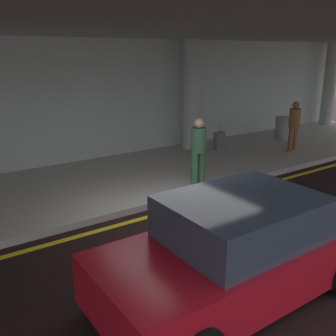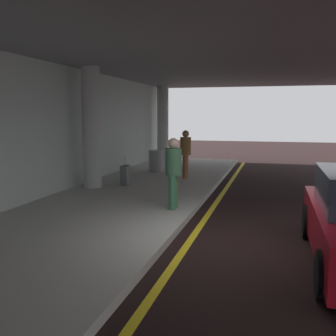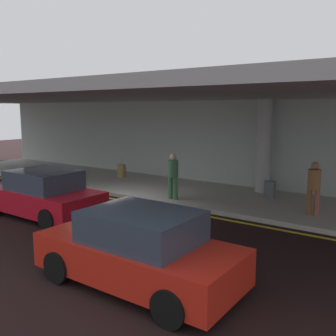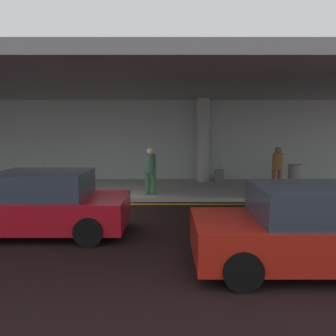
{
  "view_description": "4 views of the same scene",
  "coord_description": "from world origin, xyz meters",
  "px_view_note": "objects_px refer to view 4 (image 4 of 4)",
  "views": [
    {
      "loc": [
        -4.1,
        -5.73,
        3.4
      ],
      "look_at": [
        0.8,
        1.35,
        0.76
      ],
      "focal_mm": 40.71,
      "sensor_mm": 36.0,
      "label": 1
    },
    {
      "loc": [
        -7.27,
        -0.82,
        2.36
      ],
      "look_at": [
        2.32,
        1.75,
        1.05
      ],
      "focal_mm": 43.11,
      "sensor_mm": 36.0,
      "label": 2
    },
    {
      "loc": [
        9.46,
        -9.6,
        3.4
      ],
      "look_at": [
        1.11,
        2.18,
        1.15
      ],
      "focal_mm": 40.26,
      "sensor_mm": 36.0,
      "label": 3
    },
    {
      "loc": [
        2.44,
        -9.93,
        2.52
      ],
      "look_at": [
        2.44,
        1.86,
        1.07
      ],
      "focal_mm": 34.87,
      "sensor_mm": 36.0,
      "label": 4
    }
  ],
  "objects_px": {
    "car_red_no2": "(41,204)",
    "suitcase_upright_primary": "(45,177)",
    "support_column_far_left": "(203,140)",
    "trash_bin_steel": "(295,174)",
    "traveler_with_luggage": "(277,166)",
    "person_waiting_for_ride": "(150,168)",
    "suitcase_upright_secondary": "(219,177)",
    "car_red": "(309,229)"
  },
  "relations": [
    {
      "from": "suitcase_upright_primary",
      "to": "suitcase_upright_secondary",
      "type": "relative_size",
      "value": 1.0
    },
    {
      "from": "support_column_far_left",
      "to": "suitcase_upright_primary",
      "type": "distance_m",
      "value": 7.02
    },
    {
      "from": "suitcase_upright_secondary",
      "to": "trash_bin_steel",
      "type": "distance_m",
      "value": 3.2
    },
    {
      "from": "car_red",
      "to": "suitcase_upright_secondary",
      "type": "xyz_separation_m",
      "value": [
        -0.36,
        8.03,
        -0.25
      ]
    },
    {
      "from": "traveler_with_luggage",
      "to": "suitcase_upright_secondary",
      "type": "xyz_separation_m",
      "value": [
        -1.95,
        1.53,
        -0.65
      ]
    },
    {
      "from": "person_waiting_for_ride",
      "to": "suitcase_upright_secondary",
      "type": "bearing_deg",
      "value": -127.19
    },
    {
      "from": "support_column_far_left",
      "to": "car_red_no2",
      "type": "relative_size",
      "value": 0.89
    },
    {
      "from": "trash_bin_steel",
      "to": "suitcase_upright_secondary",
      "type": "bearing_deg",
      "value": 178.76
    },
    {
      "from": "person_waiting_for_ride",
      "to": "trash_bin_steel",
      "type": "distance_m",
      "value": 6.41
    },
    {
      "from": "car_red_no2",
      "to": "traveler_with_luggage",
      "type": "relative_size",
      "value": 2.44
    },
    {
      "from": "traveler_with_luggage",
      "to": "person_waiting_for_ride",
      "type": "xyz_separation_m",
      "value": [
        -4.74,
        -0.76,
        0.0
      ]
    },
    {
      "from": "person_waiting_for_ride",
      "to": "support_column_far_left",
      "type": "bearing_deg",
      "value": -111.4
    },
    {
      "from": "support_column_far_left",
      "to": "suitcase_upright_secondary",
      "type": "relative_size",
      "value": 4.06
    },
    {
      "from": "traveler_with_luggage",
      "to": "trash_bin_steel",
      "type": "distance_m",
      "value": 2.0
    },
    {
      "from": "car_red",
      "to": "car_red_no2",
      "type": "xyz_separation_m",
      "value": [
        -5.55,
        1.92,
        0.0
      ]
    },
    {
      "from": "traveler_with_luggage",
      "to": "suitcase_upright_secondary",
      "type": "relative_size",
      "value": 1.87
    },
    {
      "from": "traveler_with_luggage",
      "to": "car_red_no2",
      "type": "bearing_deg",
      "value": 10.54
    },
    {
      "from": "person_waiting_for_ride",
      "to": "suitcase_upright_primary",
      "type": "height_order",
      "value": "person_waiting_for_ride"
    },
    {
      "from": "car_red_no2",
      "to": "person_waiting_for_ride",
      "type": "bearing_deg",
      "value": -120.24
    },
    {
      "from": "car_red",
      "to": "car_red_no2",
      "type": "height_order",
      "value": "same"
    },
    {
      "from": "support_column_far_left",
      "to": "car_red_no2",
      "type": "height_order",
      "value": "support_column_far_left"
    },
    {
      "from": "car_red_no2",
      "to": "support_column_far_left",
      "type": "bearing_deg",
      "value": -121.55
    },
    {
      "from": "suitcase_upright_secondary",
      "to": "trash_bin_steel",
      "type": "bearing_deg",
      "value": 11.87
    },
    {
      "from": "car_red_no2",
      "to": "suitcase_upright_secondary",
      "type": "height_order",
      "value": "car_red_no2"
    },
    {
      "from": "support_column_far_left",
      "to": "suitcase_upright_primary",
      "type": "bearing_deg",
      "value": -173.09
    },
    {
      "from": "car_red_no2",
      "to": "person_waiting_for_ride",
      "type": "xyz_separation_m",
      "value": [
        2.4,
        3.82,
        0.4
      ]
    },
    {
      "from": "trash_bin_steel",
      "to": "support_column_far_left",
      "type": "bearing_deg",
      "value": 166.64
    },
    {
      "from": "car_red_no2",
      "to": "person_waiting_for_ride",
      "type": "distance_m",
      "value": 4.53
    },
    {
      "from": "car_red_no2",
      "to": "suitcase_upright_primary",
      "type": "bearing_deg",
      "value": -68.17
    },
    {
      "from": "car_red",
      "to": "person_waiting_for_ride",
      "type": "bearing_deg",
      "value": -61.22
    },
    {
      "from": "car_red_no2",
      "to": "suitcase_upright_primary",
      "type": "height_order",
      "value": "car_red_no2"
    },
    {
      "from": "suitcase_upright_primary",
      "to": "suitcase_upright_secondary",
      "type": "height_order",
      "value": "same"
    },
    {
      "from": "suitcase_upright_primary",
      "to": "support_column_far_left",
      "type": "bearing_deg",
      "value": 32.35
    },
    {
      "from": "suitcase_upright_secondary",
      "to": "car_red",
      "type": "bearing_deg",
      "value": -74.28
    },
    {
      "from": "traveler_with_luggage",
      "to": "suitcase_upright_primary",
      "type": "height_order",
      "value": "traveler_with_luggage"
    },
    {
      "from": "car_red",
      "to": "suitcase_upright_primary",
      "type": "bearing_deg",
      "value": -45.97
    },
    {
      "from": "trash_bin_steel",
      "to": "car_red",
      "type": "bearing_deg",
      "value": -109.6
    },
    {
      "from": "support_column_far_left",
      "to": "trash_bin_steel",
      "type": "relative_size",
      "value": 4.29
    },
    {
      "from": "suitcase_upright_primary",
      "to": "car_red",
      "type": "bearing_deg",
      "value": -20.49
    },
    {
      "from": "car_red_no2",
      "to": "suitcase_upright_primary",
      "type": "distance_m",
      "value": 6.51
    },
    {
      "from": "suitcase_upright_primary",
      "to": "suitcase_upright_secondary",
      "type": "xyz_separation_m",
      "value": [
        7.42,
        -0.01,
        0.0
      ]
    },
    {
      "from": "person_waiting_for_ride",
      "to": "car_red",
      "type": "bearing_deg",
      "value": 132.36
    }
  ]
}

